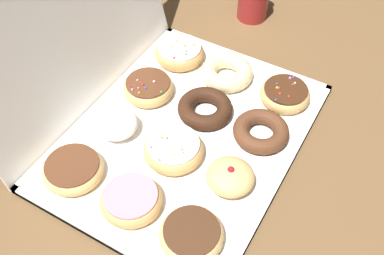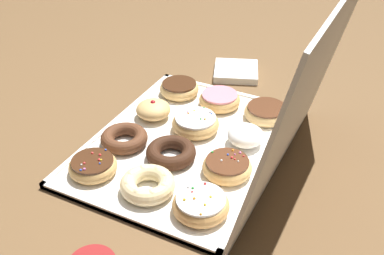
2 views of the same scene
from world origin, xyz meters
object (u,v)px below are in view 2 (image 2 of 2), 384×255
object	(u,v)px
napkin_stack	(236,71)
pink_frosted_donut_4	(218,99)
chocolate_cake_ring_donut_2	(124,138)
sprinkle_donut_5	(196,123)
jelly_filled_donut_1	(153,109)
chocolate_cake_ring_donut_6	(171,153)
sprinkle_donut_3	(93,166)
sprinkle_donut_11	(201,205)
chocolate_frosted_donut_8	(266,112)
sprinkle_donut_10	(227,167)
powdered_filled_donut_9	(245,135)
chocolate_frosted_donut_0	(179,88)
cruller_donut_7	(148,184)
donut_box	(187,145)

from	to	relation	value
napkin_stack	pink_frosted_donut_4	bearing A→B (deg)	8.53
chocolate_cake_ring_donut_2	sprinkle_donut_5	size ratio (longest dim) A/B	0.96
jelly_filled_donut_1	chocolate_cake_ring_donut_6	world-z (taller)	jelly_filled_donut_1
jelly_filled_donut_1	sprinkle_donut_3	bearing A→B (deg)	-0.96
sprinkle_donut_3	sprinkle_donut_11	size ratio (longest dim) A/B	0.93
chocolate_cake_ring_donut_6	chocolate_frosted_donut_8	size ratio (longest dim) A/B	1.01
pink_frosted_donut_4	sprinkle_donut_5	bearing A→B (deg)	-0.61
sprinkle_donut_10	chocolate_frosted_donut_8	bearing A→B (deg)	179.58
chocolate_cake_ring_donut_6	chocolate_frosted_donut_8	bearing A→B (deg)	152.11
chocolate_frosted_donut_8	napkin_stack	bearing A→B (deg)	-140.58
pink_frosted_donut_4	powdered_filled_donut_9	distance (m)	0.19
chocolate_frosted_donut_0	jelly_filled_donut_1	bearing A→B (deg)	-1.92
chocolate_frosted_donut_0	sprinkle_donut_5	world-z (taller)	sprinkle_donut_5
sprinkle_donut_3	chocolate_cake_ring_donut_6	size ratio (longest dim) A/B	0.93
chocolate_frosted_donut_8	cruller_donut_7	bearing A→B (deg)	-18.53
chocolate_cake_ring_donut_2	donut_box	bearing A→B (deg)	117.54
chocolate_frosted_donut_8	napkin_stack	world-z (taller)	chocolate_frosted_donut_8
sprinkle_donut_5	powdered_filled_donut_9	bearing A→B (deg)	91.32
pink_frosted_donut_4	cruller_donut_7	distance (m)	0.39
cruller_donut_7	donut_box	bearing A→B (deg)	-178.45
sprinkle_donut_5	sprinkle_donut_10	size ratio (longest dim) A/B	1.07
chocolate_cake_ring_donut_6	donut_box	bearing A→B (deg)	175.63
chocolate_frosted_donut_0	sprinkle_donut_11	size ratio (longest dim) A/B	0.95
napkin_stack	donut_box	bearing A→B (deg)	5.03
jelly_filled_donut_1	chocolate_frosted_donut_8	distance (m)	0.30
sprinkle_donut_11	chocolate_frosted_donut_8	bearing A→B (deg)	179.81
chocolate_cake_ring_donut_6	napkin_stack	xyz separation A→B (m)	(-0.47, -0.03, -0.02)
chocolate_frosted_donut_0	napkin_stack	distance (m)	0.22
donut_box	cruller_donut_7	xyz separation A→B (m)	(0.19, 0.01, 0.02)
donut_box	pink_frosted_donut_4	distance (m)	0.20
chocolate_cake_ring_donut_6	cruller_donut_7	world-z (taller)	cruller_donut_7
chocolate_frosted_donut_0	sprinkle_donut_3	size ratio (longest dim) A/B	1.02
sprinkle_donut_11	napkin_stack	size ratio (longest dim) A/B	0.88
cruller_donut_7	sprinkle_donut_10	world-z (taller)	sprinkle_donut_10
chocolate_frosted_donut_8	powdered_filled_donut_9	size ratio (longest dim) A/B	1.33
sprinkle_donut_11	napkin_stack	xyz separation A→B (m)	(-0.60, -0.17, -0.02)
sprinkle_donut_3	sprinkle_donut_5	xyz separation A→B (m)	(-0.25, 0.13, 0.00)
pink_frosted_donut_4	chocolate_cake_ring_donut_6	world-z (taller)	pink_frosted_donut_4
powdered_filled_donut_9	chocolate_cake_ring_donut_6	bearing A→B (deg)	-45.00
sprinkle_donut_3	donut_box	bearing A→B (deg)	144.61
chocolate_cake_ring_donut_6	napkin_stack	world-z (taller)	chocolate_cake_ring_donut_6
donut_box	chocolate_cake_ring_donut_6	bearing A→B (deg)	-4.37
chocolate_frosted_donut_0	powdered_filled_donut_9	world-z (taller)	powdered_filled_donut_9
powdered_filled_donut_9	napkin_stack	xyz separation A→B (m)	(-0.34, -0.16, -0.02)
sprinkle_donut_5	sprinkle_donut_10	xyz separation A→B (m)	(0.12, 0.14, -0.00)
chocolate_frosted_donut_0	sprinkle_donut_10	size ratio (longest dim) A/B	0.99
jelly_filled_donut_1	sprinkle_donut_3	size ratio (longest dim) A/B	0.83
jelly_filled_donut_1	napkin_stack	size ratio (longest dim) A/B	0.69
chocolate_cake_ring_donut_2	napkin_stack	world-z (taller)	chocolate_cake_ring_donut_2
jelly_filled_donut_1	sprinkle_donut_11	xyz separation A→B (m)	(0.26, 0.27, -0.00)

